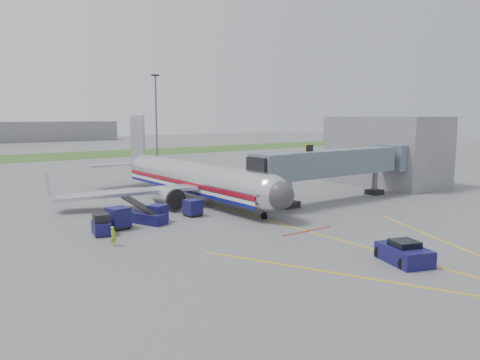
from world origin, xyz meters
TOP-DOWN VIEW (x-y plane):
  - ground at (0.00, 0.00)m, footprint 400.00×400.00m
  - grass_strip at (0.00, 90.00)m, footprint 300.00×25.00m
  - apron_markings at (0.00, -7.40)m, footprint 21.52×50.00m
  - airliner at (0.00, 15.25)m, footprint 32.10×35.67m
  - jet_bridge at (12.86, 5.00)m, footprint 25.30×4.00m
  - terminal at (30.00, 10.00)m, footprint 10.00×16.00m
  - light_mast_right at (25.00, 75.00)m, footprint 2.00×0.44m
  - pushback_tug at (-1.02, -14.37)m, footprint 3.43×4.32m
  - baggage_tug at (-14.94, 5.75)m, footprint 1.82×2.78m
  - baggage_cart_a at (-8.97, 7.04)m, footprint 2.03×2.03m
  - baggage_cart_b at (-4.80, 7.52)m, footprint 1.69×1.69m
  - baggage_cart_c at (-12.98, 6.78)m, footprint 2.03×2.03m
  - belt_loader at (-10.02, 7.39)m, footprint 2.95×4.94m
  - ground_power_cart at (7.96, 7.69)m, footprint 1.65×1.18m
  - ramp_worker at (-15.48, 1.64)m, footprint 0.68×0.61m

SIDE VIEW (x-z plane):
  - ground at x=0.00m, z-range 0.00..0.00m
  - apron_markings at x=0.00m, z-range 0.00..0.01m
  - grass_strip at x=0.00m, z-range 0.00..0.01m
  - belt_loader at x=-10.02m, z-range -0.59..1.75m
  - ground_power_cart at x=7.96m, z-range -0.01..1.23m
  - pushback_tug at x=-1.02m, z-range -0.13..1.44m
  - ramp_worker at x=-15.48m, z-range 0.00..1.55m
  - baggage_tug at x=-14.94m, z-range -0.10..1.69m
  - baggage_cart_b at x=-4.80m, z-range 0.02..1.68m
  - baggage_cart_a at x=-8.97m, z-range 0.02..1.69m
  - baggage_cart_c at x=-12.98m, z-range 0.02..1.96m
  - airliner at x=0.00m, z-range -2.48..7.77m
  - jet_bridge at x=12.86m, z-range 1.02..7.92m
  - terminal at x=30.00m, z-range 0.00..10.00m
  - light_mast_right at x=25.00m, z-range 0.58..20.98m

